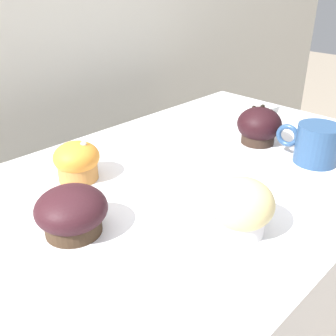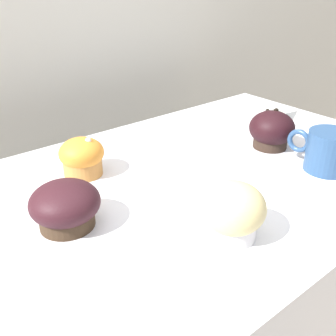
% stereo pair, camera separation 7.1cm
% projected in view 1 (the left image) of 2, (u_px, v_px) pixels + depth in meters
% --- Properties ---
extents(wall_back, '(3.20, 0.10, 1.80)m').
position_uv_depth(wall_back, '(45.00, 107.00, 1.17)').
color(wall_back, beige).
rests_on(wall_back, ground).
extents(display_counter, '(1.00, 0.64, 0.90)m').
position_uv_depth(display_counter, '(191.00, 327.00, 1.00)').
color(display_counter, silver).
rests_on(display_counter, ground).
extents(muffin_front_center, '(0.09, 0.09, 0.08)m').
position_uv_depth(muffin_front_center, '(77.00, 161.00, 0.75)').
color(muffin_front_center, '#C4813E').
rests_on(muffin_front_center, display_counter).
extents(muffin_back_left, '(0.10, 0.10, 0.09)m').
position_uv_depth(muffin_back_left, '(259.00, 126.00, 0.91)').
color(muffin_back_left, '#2E2019').
rests_on(muffin_back_left, display_counter).
extents(muffin_back_right, '(0.11, 0.11, 0.08)m').
position_uv_depth(muffin_back_right, '(72.00, 212.00, 0.60)').
color(muffin_back_right, '#3E2C1D').
rests_on(muffin_back_right, display_counter).
extents(muffin_front_left, '(0.10, 0.10, 0.09)m').
position_uv_depth(muffin_front_left, '(241.00, 207.00, 0.60)').
color(muffin_front_left, white).
rests_on(muffin_front_left, display_counter).
extents(coffee_cup, '(0.09, 0.13, 0.08)m').
position_uv_depth(coffee_cup, '(316.00, 143.00, 0.82)').
color(coffee_cup, navy).
rests_on(coffee_cup, display_counter).
extents(price_card, '(0.06, 0.05, 0.06)m').
position_uv_depth(price_card, '(266.00, 117.00, 1.00)').
color(price_card, white).
rests_on(price_card, display_counter).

